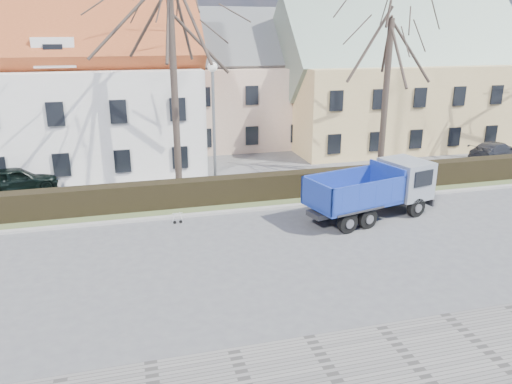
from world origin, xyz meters
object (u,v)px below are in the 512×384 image
object	(u,v)px
dump_truck	(367,192)
parked_car_b	(495,151)
parked_car_a	(16,180)
cart_frame	(174,218)
streetlight	(214,132)

from	to	relation	value
dump_truck	parked_car_b	size ratio (longest dim) A/B	1.44
dump_truck	parked_car_a	world-z (taller)	dump_truck
cart_frame	parked_car_a	xyz separation A→B (m)	(-7.69, 6.87, 0.43)
dump_truck	streetlight	xyz separation A→B (m)	(-6.19, 4.75, 2.21)
cart_frame	parked_car_a	size ratio (longest dim) A/B	0.15
dump_truck	parked_car_a	bearing A→B (deg)	138.60
dump_truck	streetlight	world-z (taller)	streetlight
cart_frame	parked_car_b	world-z (taller)	parked_car_b
dump_truck	cart_frame	xyz separation A→B (m)	(-8.71, 1.57, -1.00)
dump_truck	parked_car_b	bearing A→B (deg)	15.48
cart_frame	parked_car_b	xyz separation A→B (m)	(22.03, 6.01, 0.36)
cart_frame	parked_car_b	bearing A→B (deg)	15.27
cart_frame	streetlight	bearing A→B (deg)	51.56
dump_truck	streetlight	size ratio (longest dim) A/B	0.92
dump_truck	streetlight	bearing A→B (deg)	128.33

